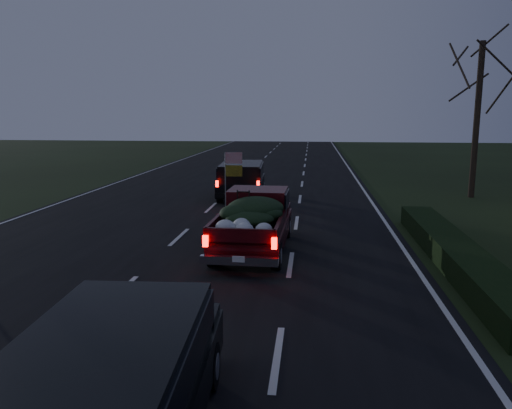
# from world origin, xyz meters

# --- Properties ---
(ground) EXTENTS (120.00, 120.00, 0.00)m
(ground) POSITION_xyz_m (0.00, 0.00, 0.00)
(ground) COLOR black
(ground) RESTS_ON ground
(road_asphalt) EXTENTS (14.00, 120.00, 0.02)m
(road_asphalt) POSITION_xyz_m (0.00, 0.00, 0.01)
(road_asphalt) COLOR black
(road_asphalt) RESTS_ON ground
(hedge_row) EXTENTS (1.00, 10.00, 0.60)m
(hedge_row) POSITION_xyz_m (7.80, 3.00, 0.30)
(hedge_row) COLOR black
(hedge_row) RESTS_ON ground
(bare_tree_far) EXTENTS (3.60, 3.60, 7.00)m
(bare_tree_far) POSITION_xyz_m (11.50, 14.00, 5.23)
(bare_tree_far) COLOR black
(bare_tree_far) RESTS_ON ground
(pickup_truck) EXTENTS (1.93, 4.77, 2.48)m
(pickup_truck) POSITION_xyz_m (2.51, 3.83, 0.93)
(pickup_truck) COLOR #40080E
(pickup_truck) RESTS_ON ground
(lead_suv) EXTENTS (2.17, 4.69, 1.32)m
(lead_suv) POSITION_xyz_m (0.93, 12.62, 1.00)
(lead_suv) COLOR black
(lead_suv) RESTS_ON ground
(rear_suv) EXTENTS (2.25, 4.57, 1.28)m
(rear_suv) POSITION_xyz_m (1.98, -5.10, 0.97)
(rear_suv) COLOR black
(rear_suv) RESTS_ON ground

